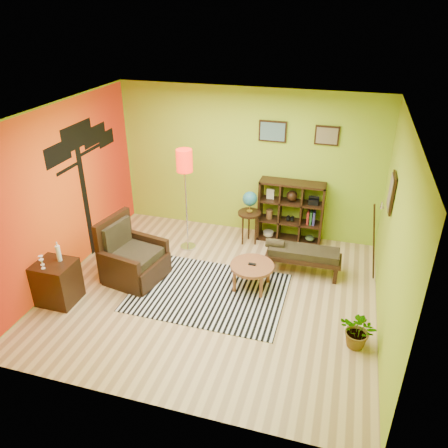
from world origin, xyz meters
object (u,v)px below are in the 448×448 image
(armchair, at_px, (132,260))
(bench, at_px, (302,254))
(cube_shelf, at_px, (291,212))
(floor_lamp, at_px, (185,170))
(globe_table, at_px, (250,205))
(potted_plant, at_px, (359,334))
(coffee_table, at_px, (252,268))
(side_cabinet, at_px, (57,282))

(armchair, relative_size, bench, 0.83)
(armchair, bearing_deg, cube_shelf, 40.36)
(floor_lamp, height_order, bench, floor_lamp)
(cube_shelf, xyz_separation_m, bench, (0.34, -1.06, -0.23))
(globe_table, relative_size, potted_plant, 1.98)
(armchair, distance_m, bench, 2.82)
(armchair, bearing_deg, potted_plant, -10.22)
(coffee_table, distance_m, armchair, 1.99)
(coffee_table, xyz_separation_m, side_cabinet, (-2.76, -1.17, -0.03))
(armchair, height_order, side_cabinet, armchair)
(globe_table, height_order, bench, globe_table)
(coffee_table, bearing_deg, bench, 43.07)
(floor_lamp, xyz_separation_m, potted_plant, (3.09, -1.82, -1.33))
(floor_lamp, relative_size, bench, 1.50)
(coffee_table, height_order, bench, bench)
(side_cabinet, bearing_deg, cube_shelf, 42.72)
(cube_shelf, bearing_deg, globe_table, -157.00)
(coffee_table, bearing_deg, side_cabinet, -157.09)
(armchair, bearing_deg, side_cabinet, -131.25)
(coffee_table, bearing_deg, armchair, -172.34)
(side_cabinet, xyz_separation_m, cube_shelf, (3.11, 2.88, 0.26))
(coffee_table, distance_m, cube_shelf, 1.76)
(potted_plant, bearing_deg, side_cabinet, -176.81)
(cube_shelf, distance_m, bench, 1.14)
(floor_lamp, bearing_deg, side_cabinet, -122.86)
(bench, relative_size, potted_plant, 2.39)
(cube_shelf, bearing_deg, armchair, -139.64)
(globe_table, bearing_deg, floor_lamp, -154.50)
(bench, bearing_deg, potted_plant, -58.36)
(globe_table, distance_m, cube_shelf, 0.82)
(floor_lamp, distance_m, potted_plant, 3.83)
(armchair, relative_size, floor_lamp, 0.55)
(side_cabinet, xyz_separation_m, globe_table, (2.38, 2.57, 0.45))
(cube_shelf, bearing_deg, floor_lamp, -155.52)
(globe_table, height_order, potted_plant, globe_table)
(floor_lamp, relative_size, cube_shelf, 1.58)
(coffee_table, xyz_separation_m, potted_plant, (1.66, -0.92, -0.16))
(coffee_table, relative_size, globe_table, 0.66)
(armchair, xyz_separation_m, globe_table, (1.59, 1.66, 0.48))
(cube_shelf, relative_size, bench, 0.95)
(side_cabinet, relative_size, bench, 0.78)
(globe_table, height_order, cube_shelf, cube_shelf)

